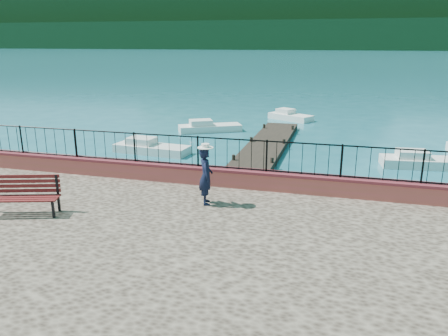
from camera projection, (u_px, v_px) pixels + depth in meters
The scene contains 13 objects.
ground at pixel (250, 287), 10.38m from camera, with size 2000.00×2000.00×0.00m, color #19596B.
parapet at pixel (276, 181), 13.39m from camera, with size 28.00×0.46×0.58m, color #B54149.
railing at pixel (276, 157), 13.17m from camera, with size 27.00×0.05×0.95m, color black.
dock at pixel (260, 154), 21.96m from camera, with size 2.00×16.00×0.30m, color #2D231C.
far_forest at pixel (345, 35), 285.66m from camera, with size 900.00×60.00×18.00m, color black.
foothills at pixel (347, 19), 337.57m from camera, with size 900.00×120.00×44.00m, color black.
park_bench at pixel (24, 203), 11.53m from camera, with size 1.93×1.13×1.02m.
person at pixel (206, 176), 12.15m from camera, with size 0.59×0.39×1.62m, color black.
hat at pixel (205, 146), 11.90m from camera, with size 0.44×0.44×0.12m, color white.
boat_0 at pixel (152, 145), 22.66m from camera, with size 3.98×1.30×0.80m, color silver.
boat_1 at pixel (425, 159), 20.13m from camera, with size 3.86×1.30×0.80m, color silver.
boat_3 at pixel (210, 125), 28.08m from camera, with size 3.97×1.30×0.80m, color silver.
boat_4 at pixel (291, 114), 32.18m from camera, with size 3.29×1.30×0.80m, color white.
Camera 1 is at (1.82, -9.01, 5.64)m, focal length 35.00 mm.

